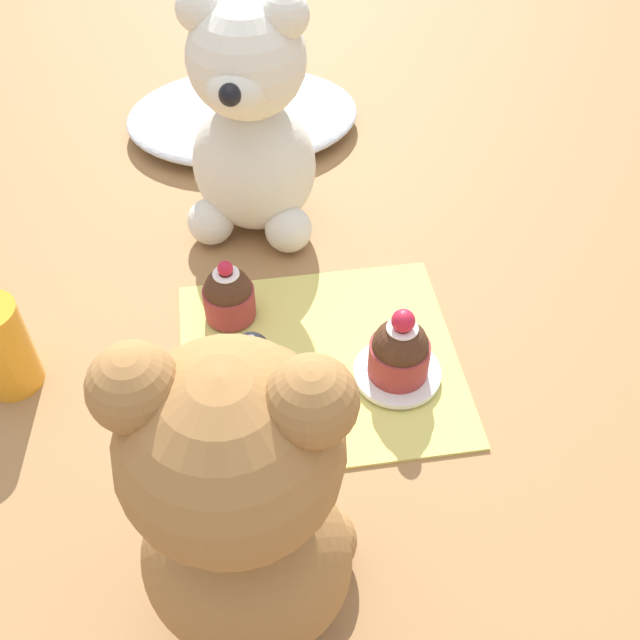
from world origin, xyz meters
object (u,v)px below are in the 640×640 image
teddy_bear_tan (242,511)px  cupcake_near_cream_bear (229,295)px  juice_glass (1,347)px  cupcake_near_tan_bear (400,350)px  saucer_plate (397,373)px  teddy_bear_cream (250,126)px

teddy_bear_tan → cupcake_near_cream_bear: (0.00, 0.27, -0.10)m
juice_glass → teddy_bear_tan: bearing=-50.1°
cupcake_near_tan_bear → juice_glass: juice_glass is taller
teddy_bear_tan → juice_glass: teddy_bear_tan is taller
teddy_bear_tan → cupcake_near_tan_bear: teddy_bear_tan is taller
juice_glass → cupcake_near_tan_bear: bearing=-8.3°
saucer_plate → cupcake_near_tan_bear: cupcake_near_tan_bear is taller
saucer_plate → cupcake_near_tan_bear: size_ratio=1.04×
teddy_bear_cream → cupcake_near_tan_bear: bearing=-49.4°
teddy_bear_cream → cupcake_near_tan_bear: size_ratio=3.39×
teddy_bear_tan → cupcake_near_cream_bear: 0.29m
teddy_bear_tan → cupcake_near_tan_bear: (0.14, 0.18, -0.09)m
cupcake_near_cream_bear → saucer_plate: cupcake_near_cream_bear is taller
cupcake_near_cream_bear → saucer_plate: size_ratio=0.85×
teddy_bear_tan → cupcake_near_tan_bear: bearing=-114.0°
teddy_bear_cream → teddy_bear_tan: (-0.04, -0.41, 0.01)m
juice_glass → teddy_bear_cream: bearing=38.8°
saucer_plate → cupcake_near_cream_bear: bearing=145.5°
teddy_bear_cream → saucer_plate: size_ratio=3.26×
teddy_bear_cream → cupcake_near_cream_bear: bearing=-88.1°
cupcake_near_cream_bear → teddy_bear_tan: bearing=-90.4°
teddy_bear_cream → juice_glass: size_ratio=2.82×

